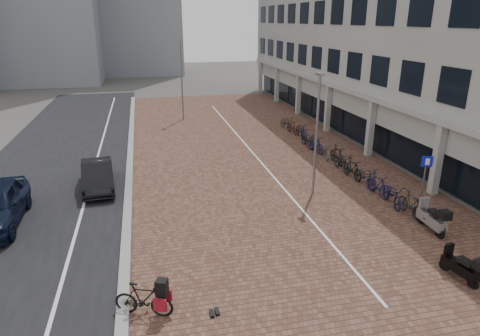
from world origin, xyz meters
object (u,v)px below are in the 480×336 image
object	(u,v)px
hero_bike	(143,299)
parking_sign	(425,173)
car_dark	(98,175)
scooter_front	(432,217)
scooter_mid	(461,265)

from	to	relation	value
hero_bike	parking_sign	size ratio (longest dim) A/B	0.77
car_dark	scooter_front	size ratio (longest dim) A/B	2.36
car_dark	scooter_mid	world-z (taller)	car_dark
car_dark	scooter_front	xyz separation A→B (m)	(12.85, -7.44, -0.08)
scooter_front	parking_sign	bearing A→B (deg)	65.39
car_dark	hero_bike	distance (m)	10.16
scooter_front	scooter_mid	distance (m)	3.26
scooter_front	parking_sign	xyz separation A→B (m)	(1.15, 2.23, 0.91)
hero_bike	parking_sign	world-z (taller)	parking_sign
car_dark	scooter_mid	bearing A→B (deg)	-47.29
scooter_front	scooter_mid	size ratio (longest dim) A/B	1.15
hero_bike	parking_sign	xyz separation A→B (m)	(12.00, 4.75, 0.97)
scooter_front	scooter_mid	xyz separation A→B (m)	(-1.19, -3.03, -0.08)
parking_sign	scooter_mid	bearing A→B (deg)	-93.93
hero_bike	scooter_mid	distance (m)	9.67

